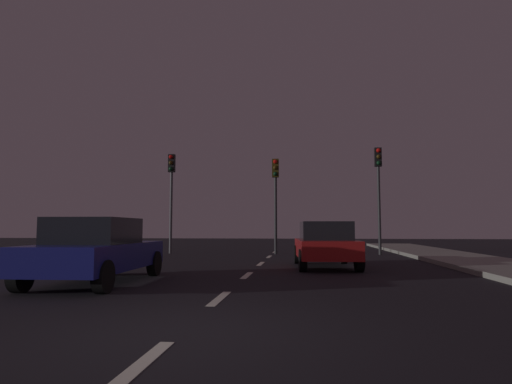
{
  "coord_description": "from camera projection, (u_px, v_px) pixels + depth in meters",
  "views": [
    {
      "loc": [
        1.49,
        -5.16,
        1.25
      ],
      "look_at": [
        -0.65,
        14.64,
        2.89
      ],
      "focal_mm": 30.63,
      "sensor_mm": 36.0,
      "label": 1
    }
  ],
  "objects": [
    {
      "name": "lane_stripe_second",
      "position": [
        220.0,
        298.0,
        7.74
      ],
      "size": [
        0.16,
        1.6,
        0.01
      ],
      "primitive_type": "cube",
      "color": "silver",
      "rests_on": "ground_plane"
    },
    {
      "name": "lane_stripe_sixth",
      "position": [
        275.0,
        252.0,
        22.8
      ],
      "size": [
        0.16,
        1.6,
        0.01
      ],
      "primitive_type": "cube",
      "color": "silver",
      "rests_on": "ground_plane"
    },
    {
      "name": "ground_plane",
      "position": [
        250.0,
        273.0,
        12.1
      ],
      "size": [
        80.0,
        80.0,
        0.0
      ],
      "primitive_type": "plane",
      "color": "black"
    },
    {
      "name": "lane_stripe_nearest",
      "position": [
        140.0,
        365.0,
        3.98
      ],
      "size": [
        0.16,
        1.6,
        0.01
      ],
      "primitive_type": "cube",
      "color": "silver",
      "rests_on": "ground_plane"
    },
    {
      "name": "traffic_signal_left",
      "position": [
        171.0,
        184.0,
        21.8
      ],
      "size": [
        0.32,
        0.38,
        4.94
      ],
      "color": "#4C4C51",
      "rests_on": "ground_plane"
    },
    {
      "name": "lane_stripe_fourth",
      "position": [
        261.0,
        264.0,
        15.27
      ],
      "size": [
        0.16,
        1.6,
        0.01
      ],
      "primitive_type": "cube",
      "color": "silver",
      "rests_on": "ground_plane"
    },
    {
      "name": "lane_stripe_third",
      "position": [
        247.0,
        275.0,
        11.51
      ],
      "size": [
        0.16,
        1.6,
        0.01
      ],
      "primitive_type": "cube",
      "color": "silver",
      "rests_on": "ground_plane"
    },
    {
      "name": "car_stopped_ahead",
      "position": [
        325.0,
        244.0,
        13.91
      ],
      "size": [
        2.06,
        4.05,
        1.45
      ],
      "color": "#B21919",
      "rests_on": "ground_plane"
    },
    {
      "name": "lane_stripe_fifth",
      "position": [
        269.0,
        257.0,
        19.04
      ],
      "size": [
        0.16,
        1.6,
        0.01
      ],
      "primitive_type": "cube",
      "color": "silver",
      "rests_on": "ground_plane"
    },
    {
      "name": "traffic_signal_right",
      "position": [
        379.0,
        180.0,
        20.73
      ],
      "size": [
        0.32,
        0.38,
        5.08
      ],
      "color": "#2D2D30",
      "rests_on": "ground_plane"
    },
    {
      "name": "traffic_signal_center",
      "position": [
        276.0,
        187.0,
        21.23
      ],
      "size": [
        0.32,
        0.38,
        4.62
      ],
      "color": "#2D2D30",
      "rests_on": "ground_plane"
    },
    {
      "name": "car_adjacent_lane",
      "position": [
        97.0,
        250.0,
        9.92
      ],
      "size": [
        1.99,
        4.29,
        1.48
      ],
      "color": "navy",
      "rests_on": "ground_plane"
    }
  ]
}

